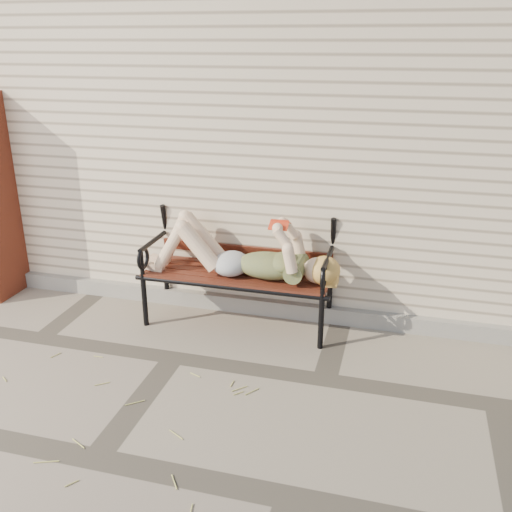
% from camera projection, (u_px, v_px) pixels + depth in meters
% --- Properties ---
extents(ground, '(80.00, 80.00, 0.00)m').
position_uv_depth(ground, '(174.00, 358.00, 4.69)').
color(ground, gray).
rests_on(ground, ground).
extents(house_wall, '(8.00, 4.00, 3.00)m').
position_uv_depth(house_wall, '(264.00, 123.00, 6.86)').
color(house_wall, beige).
rests_on(house_wall, ground).
extents(foundation_strip, '(8.00, 0.10, 0.15)m').
position_uv_depth(foundation_strip, '(212.00, 300.00, 5.53)').
color(foundation_strip, gray).
rests_on(foundation_strip, ground).
extents(garden_bench, '(1.82, 0.73, 1.18)m').
position_uv_depth(garden_bench, '(241.00, 252.00, 5.12)').
color(garden_bench, black).
rests_on(garden_bench, ground).
extents(reading_woman, '(1.72, 0.39, 0.54)m').
position_uv_depth(reading_woman, '(237.00, 254.00, 4.97)').
color(reading_woman, '#092E44').
rests_on(reading_woman, ground).
extents(straw_scatter, '(2.80, 1.68, 0.01)m').
position_uv_depth(straw_scatter, '(34.00, 423.00, 3.88)').
color(straw_scatter, tan).
rests_on(straw_scatter, ground).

